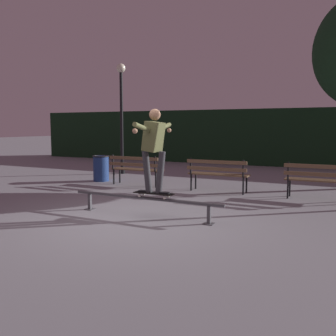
% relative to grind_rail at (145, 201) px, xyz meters
% --- Properties ---
extents(ground_plane, '(90.00, 90.00, 0.00)m').
position_rel_grind_rail_xyz_m(ground_plane, '(-0.00, -0.24, -0.30)').
color(ground_plane, gray).
extents(hedge_backdrop, '(24.00, 1.20, 2.46)m').
position_rel_grind_rail_xyz_m(hedge_backdrop, '(-0.00, 10.69, 0.93)').
color(hedge_backdrop, black).
rests_on(hedge_backdrop, ground).
extents(grind_rail, '(3.17, 0.18, 0.38)m').
position_rel_grind_rail_xyz_m(grind_rail, '(0.00, 0.00, 0.00)').
color(grind_rail, '#47474C').
rests_on(grind_rail, ground).
extents(skateboard, '(0.78, 0.21, 0.09)m').
position_rel_grind_rail_xyz_m(skateboard, '(0.20, -0.00, 0.15)').
color(skateboard, black).
rests_on(skateboard, grind_rail).
extents(skateboarder, '(0.62, 1.41, 1.56)m').
position_rel_grind_rail_xyz_m(skateboarder, '(0.20, 0.00, 1.09)').
color(skateboarder, black).
rests_on(skateboarder, skateboard).
extents(park_bench_leftmost, '(1.60, 0.42, 0.88)m').
position_rel_grind_rail_xyz_m(park_bench_leftmost, '(-2.10, 3.12, 0.23)').
color(park_bench_leftmost, black).
rests_on(park_bench_leftmost, ground).
extents(park_bench_left_center, '(1.60, 0.42, 0.88)m').
position_rel_grind_rail_xyz_m(park_bench_left_center, '(0.38, 3.12, 0.23)').
color(park_bench_left_center, black).
rests_on(park_bench_left_center, ground).
extents(park_bench_right_center, '(1.60, 0.42, 0.88)m').
position_rel_grind_rail_xyz_m(park_bench_right_center, '(2.86, 3.12, 0.23)').
color(park_bench_right_center, black).
rests_on(park_bench_right_center, ground).
extents(lamp_post_left, '(0.32, 0.32, 3.90)m').
position_rel_grind_rail_xyz_m(lamp_post_left, '(-3.98, 5.26, 2.18)').
color(lamp_post_left, black).
rests_on(lamp_post_left, ground).
extents(trash_can, '(0.52, 0.52, 0.80)m').
position_rel_grind_rail_xyz_m(trash_can, '(-3.53, 3.39, 0.11)').
color(trash_can, navy).
rests_on(trash_can, ground).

